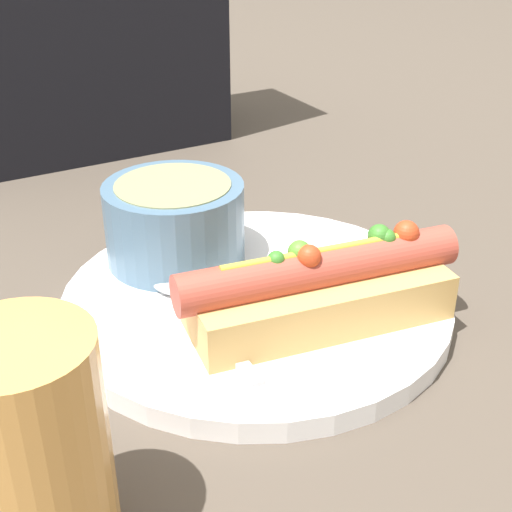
% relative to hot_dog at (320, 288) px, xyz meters
% --- Properties ---
extents(ground_plane, '(4.00, 4.00, 0.00)m').
position_rel_hot_dog_xyz_m(ground_plane, '(-0.02, 0.05, -0.04)').
color(ground_plane, '#4C4238').
extents(dinner_plate, '(0.26, 0.26, 0.01)m').
position_rel_hot_dog_xyz_m(dinner_plate, '(-0.02, 0.05, -0.03)').
color(dinner_plate, white).
rests_on(dinner_plate, ground_plane).
extents(hot_dog, '(0.19, 0.08, 0.06)m').
position_rel_hot_dog_xyz_m(hot_dog, '(0.00, 0.00, 0.00)').
color(hot_dog, tan).
rests_on(hot_dog, dinner_plate).
extents(soup_bowl, '(0.10, 0.10, 0.06)m').
position_rel_hot_dog_xyz_m(soup_bowl, '(-0.04, 0.12, 0.01)').
color(soup_bowl, slate).
rests_on(soup_bowl, dinner_plate).
extents(spoon, '(0.03, 0.14, 0.01)m').
position_rel_hot_dog_xyz_m(spoon, '(-0.06, 0.07, -0.02)').
color(spoon, '#B7B7BC').
rests_on(spoon, dinner_plate).
extents(drinking_glass, '(0.06, 0.06, 0.11)m').
position_rel_hot_dog_xyz_m(drinking_glass, '(-0.19, -0.08, 0.02)').
color(drinking_glass, '#D8994C').
rests_on(drinking_glass, ground_plane).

